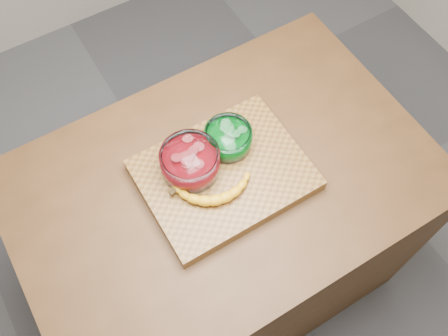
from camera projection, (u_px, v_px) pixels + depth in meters
ground at (224, 273)px, 2.20m from camera, size 3.50×3.50×0.00m
counter at (224, 236)px, 1.81m from camera, size 1.20×0.80×0.90m
cutting_board at (224, 175)px, 1.39m from camera, size 0.45×0.35×0.04m
bowl_red at (190, 162)px, 1.35m from camera, size 0.16×0.16×0.08m
bowl_green at (228, 138)px, 1.39m from camera, size 0.13×0.13×0.06m
banana at (214, 186)px, 1.34m from camera, size 0.23×0.14×0.03m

